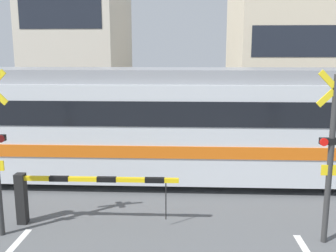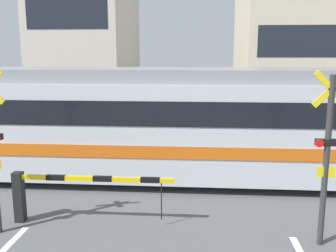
# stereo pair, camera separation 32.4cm
# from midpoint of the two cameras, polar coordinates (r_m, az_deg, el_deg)

# --- Properties ---
(rail_track_near) EXTENTS (50.00, 0.10, 0.08)m
(rail_track_near) POSITION_cam_midpoint_polar(r_m,az_deg,el_deg) (10.54, -1.01, -8.86)
(rail_track_near) COLOR #6B6051
(rail_track_near) RESTS_ON ground_plane
(rail_track_far) EXTENTS (50.00, 0.10, 0.08)m
(rail_track_far) POSITION_cam_midpoint_polar(r_m,az_deg,el_deg) (11.90, -0.57, -6.55)
(rail_track_far) COLOR #6B6051
(rail_track_far) RESTS_ON ground_plane
(commuter_train) EXTENTS (20.28, 2.90, 3.21)m
(commuter_train) POSITION_cam_midpoint_polar(r_m,az_deg,el_deg) (10.92, -6.40, 0.88)
(commuter_train) COLOR silver
(commuter_train) RESTS_ON ground_plane
(crossing_barrier_near) EXTENTS (3.46, 0.20, 1.12)m
(crossing_barrier_near) POSITION_cam_midpoint_polar(r_m,az_deg,el_deg) (8.39, -17.29, -9.26)
(crossing_barrier_near) COLOR black
(crossing_barrier_near) RESTS_ON ground_plane
(crossing_barrier_far) EXTENTS (3.46, 0.20, 1.12)m
(crossing_barrier_far) POSITION_cam_midpoint_polar(r_m,az_deg,el_deg) (13.61, 9.01, -1.27)
(crossing_barrier_far) COLOR black
(crossing_barrier_far) RESTS_ON ground_plane
(crossing_signal_right) EXTENTS (0.68, 0.15, 3.32)m
(crossing_signal_right) POSITION_cam_midpoint_polar(r_m,az_deg,el_deg) (7.53, 22.48, -3.47)
(crossing_signal_right) COLOR #333333
(crossing_signal_right) RESTS_ON ground_plane
(pedestrian) EXTENTS (0.38, 0.22, 1.67)m
(pedestrian) POSITION_cam_midpoint_polar(r_m,az_deg,el_deg) (16.64, -2.29, 1.69)
(pedestrian) COLOR brown
(pedestrian) RESTS_ON ground_plane
(building_left_of_street) EXTENTS (5.06, 7.86, 10.89)m
(building_left_of_street) POSITION_cam_midpoint_polar(r_m,az_deg,el_deg) (24.20, -13.47, 14.88)
(building_left_of_street) COLOR beige
(building_left_of_street) RESTS_ON ground_plane
(building_right_of_street) EXTENTS (5.36, 7.86, 7.74)m
(building_right_of_street) POSITION_cam_midpoint_polar(r_m,az_deg,el_deg) (23.85, 16.00, 11.05)
(building_right_of_street) COLOR beige
(building_right_of_street) RESTS_ON ground_plane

